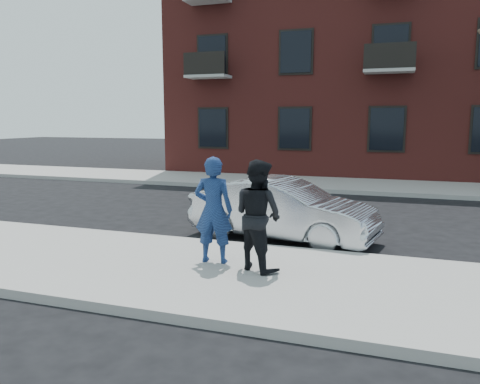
% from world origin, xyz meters
% --- Properties ---
extents(ground, '(100.00, 100.00, 0.00)m').
position_xyz_m(ground, '(0.00, 0.00, 0.00)').
color(ground, black).
rests_on(ground, ground).
extents(near_sidewalk, '(50.00, 3.50, 0.15)m').
position_xyz_m(near_sidewalk, '(0.00, -0.25, 0.07)').
color(near_sidewalk, '#9A9892').
rests_on(near_sidewalk, ground).
extents(near_curb, '(50.00, 0.10, 0.15)m').
position_xyz_m(near_curb, '(0.00, 1.55, 0.07)').
color(near_curb, '#999691').
rests_on(near_curb, ground).
extents(far_sidewalk, '(50.00, 3.50, 0.15)m').
position_xyz_m(far_sidewalk, '(0.00, 11.25, 0.07)').
color(far_sidewalk, '#9A9892').
rests_on(far_sidewalk, ground).
extents(far_curb, '(50.00, 0.10, 0.15)m').
position_xyz_m(far_curb, '(0.00, 9.45, 0.07)').
color(far_curb, '#999691').
rests_on(far_curb, ground).
extents(apartment_building, '(24.30, 10.30, 12.30)m').
position_xyz_m(apartment_building, '(2.00, 18.00, 6.16)').
color(apartment_building, maroon).
rests_on(apartment_building, ground).
extents(silver_sedan, '(4.24, 2.14, 1.33)m').
position_xyz_m(silver_sedan, '(-1.73, 2.64, 0.67)').
color(silver_sedan, '#B7BABF').
rests_on(silver_sedan, ground).
extents(man_hoodie, '(0.71, 0.54, 1.83)m').
position_xyz_m(man_hoodie, '(-2.35, 0.21, 1.07)').
color(man_hoodie, navy).
rests_on(man_hoodie, near_sidewalk).
extents(man_peacoat, '(1.10, 1.03, 1.81)m').
position_xyz_m(man_peacoat, '(-1.52, 0.09, 1.06)').
color(man_peacoat, black).
rests_on(man_peacoat, near_sidewalk).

